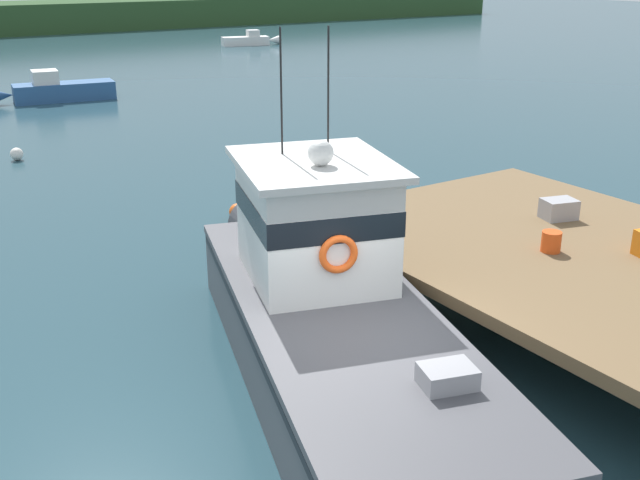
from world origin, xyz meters
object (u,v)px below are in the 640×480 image
at_px(mooring_buoy_outer, 325,167).
at_px(bait_bucket, 551,242).
at_px(main_fishing_boat, 327,306).
at_px(mooring_buoy_channel_marker, 238,212).
at_px(mooring_buoy_inshore, 17,154).
at_px(moored_boat_off_the_point, 55,90).
at_px(crate_stack_near_edge, 559,209).
at_px(moored_boat_near_channel, 249,40).

bearing_deg(mooring_buoy_outer, bait_bucket, -101.05).
bearing_deg(bait_bucket, main_fishing_boat, 171.43).
bearing_deg(mooring_buoy_channel_marker, main_fishing_boat, -106.78).
bearing_deg(mooring_buoy_outer, mooring_buoy_channel_marker, -151.57).
distance_m(main_fishing_boat, mooring_buoy_inshore, 15.49).
xyz_separation_m(moored_boat_off_the_point, mooring_buoy_channel_marker, (-0.84, -18.51, -0.25)).
height_order(mooring_buoy_inshore, mooring_buoy_outer, mooring_buoy_outer).
distance_m(crate_stack_near_edge, moored_boat_off_the_point, 24.98).
height_order(crate_stack_near_edge, bait_bucket, crate_stack_near_edge).
xyz_separation_m(bait_bucket, mooring_buoy_inshore, (-4.92, 16.04, -1.18)).
xyz_separation_m(main_fishing_boat, mooring_buoy_outer, (5.82, 8.82, -0.75)).
bearing_deg(mooring_buoy_inshore, moored_boat_off_the_point, 68.79).
bearing_deg(moored_boat_near_channel, crate_stack_near_edge, -110.72).
relative_size(moored_boat_near_channel, moored_boat_off_the_point, 0.80).
bearing_deg(moored_boat_near_channel, mooring_buoy_outer, -114.89).
bearing_deg(moored_boat_near_channel, bait_bucket, -111.96).
distance_m(mooring_buoy_channel_marker, mooring_buoy_outer, 4.30).
bearing_deg(moored_boat_off_the_point, main_fishing_boat, -96.50).
bearing_deg(crate_stack_near_edge, mooring_buoy_channel_marker, 118.14).
distance_m(mooring_buoy_inshore, mooring_buoy_outer, 9.46).
distance_m(crate_stack_near_edge, mooring_buoy_channel_marker, 7.26).
xyz_separation_m(mooring_buoy_channel_marker, mooring_buoy_inshore, (-2.98, 8.67, -0.01)).
relative_size(moored_boat_near_channel, mooring_buoy_inshore, 10.98).
xyz_separation_m(mooring_buoy_channel_marker, mooring_buoy_outer, (3.78, 2.05, 0.06)).
relative_size(mooring_buoy_inshore, mooring_buoy_outer, 0.75).
distance_m(moored_boat_near_channel, mooring_buoy_inshore, 33.58).
bearing_deg(moored_boat_off_the_point, bait_bucket, -87.56).
distance_m(bait_bucket, mooring_buoy_outer, 9.66).
relative_size(bait_bucket, moored_boat_near_channel, 0.08).
bearing_deg(mooring_buoy_inshore, mooring_buoy_outer, -44.39).
height_order(crate_stack_near_edge, moored_boat_off_the_point, crate_stack_near_edge).
bearing_deg(mooring_buoy_inshore, moored_boat_near_channel, 49.71).
xyz_separation_m(moored_boat_near_channel, moored_boat_off_the_point, (-17.90, -15.77, 0.09)).
xyz_separation_m(moored_boat_near_channel, mooring_buoy_inshore, (-21.72, -25.61, -0.17)).
height_order(bait_bucket, moored_boat_off_the_point, bait_bucket).
bearing_deg(bait_bucket, moored_boat_off_the_point, 92.44).
bearing_deg(main_fishing_boat, moored_boat_off_the_point, 83.50).
bearing_deg(mooring_buoy_outer, moored_boat_near_channel, 65.11).
bearing_deg(main_fishing_boat, bait_bucket, -8.57).
height_order(moored_boat_near_channel, mooring_buoy_channel_marker, moored_boat_near_channel).
height_order(main_fishing_boat, bait_bucket, main_fishing_boat).
bearing_deg(main_fishing_boat, crate_stack_near_edge, 4.80).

